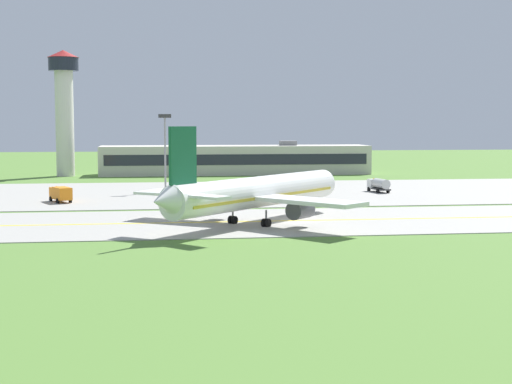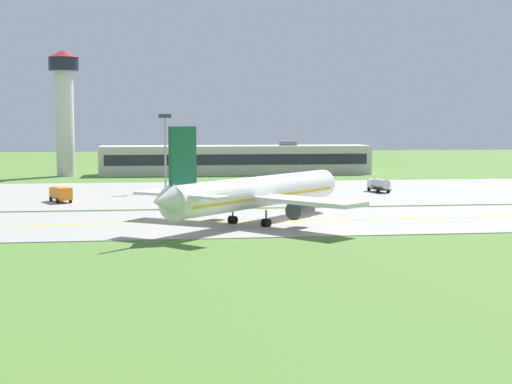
% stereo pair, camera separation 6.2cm
% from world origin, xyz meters
% --- Properties ---
extents(ground_plane, '(500.00, 500.00, 0.00)m').
position_xyz_m(ground_plane, '(0.00, 0.00, 0.00)').
color(ground_plane, '#517A33').
extents(taxiway_strip, '(240.00, 28.00, 0.10)m').
position_xyz_m(taxiway_strip, '(0.00, 0.00, 0.05)').
color(taxiway_strip, '#9E9B93').
rests_on(taxiway_strip, ground).
extents(apron_pad, '(140.00, 52.00, 0.10)m').
position_xyz_m(apron_pad, '(10.00, 42.00, 0.05)').
color(apron_pad, '#9E9B93').
rests_on(apron_pad, ground).
extents(taxiway_centreline, '(220.00, 0.60, 0.01)m').
position_xyz_m(taxiway_centreline, '(0.00, 0.00, 0.11)').
color(taxiway_centreline, yellow).
rests_on(taxiway_centreline, taxiway_strip).
extents(airplane_lead, '(30.20, 32.18, 12.70)m').
position_xyz_m(airplane_lead, '(-5.57, -2.41, 4.13)').
color(airplane_lead, white).
rests_on(airplane_lead, ground).
extents(service_truck_baggage, '(3.15, 6.27, 2.65)m').
position_xyz_m(service_truck_baggage, '(23.29, 38.91, 1.53)').
color(service_truck_baggage, silver).
rests_on(service_truck_baggage, ground).
extents(service_truck_fuel, '(4.34, 6.31, 2.60)m').
position_xyz_m(service_truck_fuel, '(-33.78, 28.41, 1.53)').
color(service_truck_fuel, orange).
rests_on(service_truck_fuel, ground).
extents(terminal_building, '(67.92, 12.40, 8.46)m').
position_xyz_m(terminal_building, '(2.10, 93.30, 3.65)').
color(terminal_building, beige).
rests_on(terminal_building, ground).
extents(control_tower, '(7.60, 7.60, 30.62)m').
position_xyz_m(control_tower, '(-40.01, 91.95, 18.23)').
color(control_tower, silver).
rests_on(control_tower, ground).
extents(apron_light_mast, '(2.40, 0.50, 14.70)m').
position_xyz_m(apron_light_mast, '(-16.40, 45.46, 9.33)').
color(apron_light_mast, gray).
rests_on(apron_light_mast, ground).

